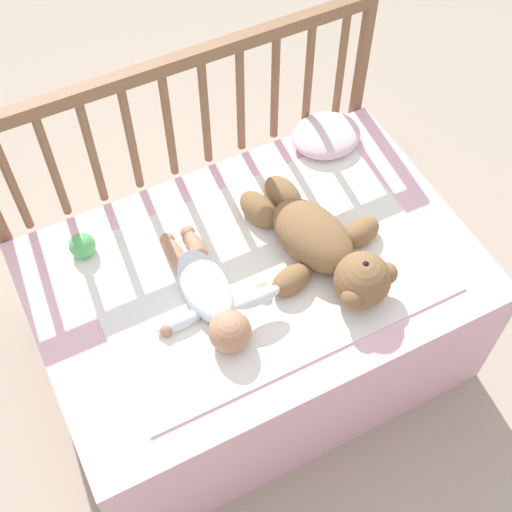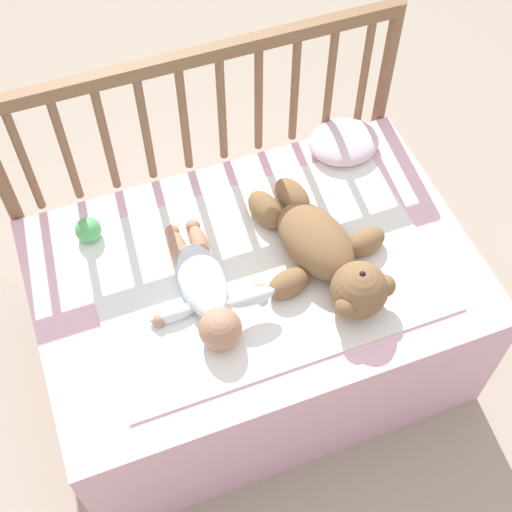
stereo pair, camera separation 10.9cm
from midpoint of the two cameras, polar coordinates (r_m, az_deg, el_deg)
The scene contains 8 objects.
ground_plane at distance 2.13m, azimuth -1.51°, elevation -7.80°, with size 12.00×12.00×0.00m, color tan.
crib_mattress at distance 1.94m, azimuth -1.66°, elevation -4.80°, with size 1.08×0.72×0.45m.
crib_rail at distance 1.88m, azimuth -7.13°, elevation 9.75°, with size 1.08×0.04×0.82m.
blanket at distance 1.74m, azimuth -1.22°, elevation -1.10°, with size 0.82×0.55×0.01m.
teddy_bear at distance 1.72m, azimuth 3.60°, elevation 0.72°, with size 0.34×0.47×0.14m.
baby at distance 1.67m, azimuth -5.61°, elevation -3.19°, with size 0.29×0.39×0.10m.
toy_ball at distance 1.81m, azimuth -15.42°, elevation 0.73°, with size 0.07×0.07×0.07m.
small_pillow at distance 1.99m, azimuth 4.07°, elevation 9.53°, with size 0.19×0.17×0.06m.
Camera 1 is at (-0.44, -0.86, 1.90)m, focal length 50.00 mm.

